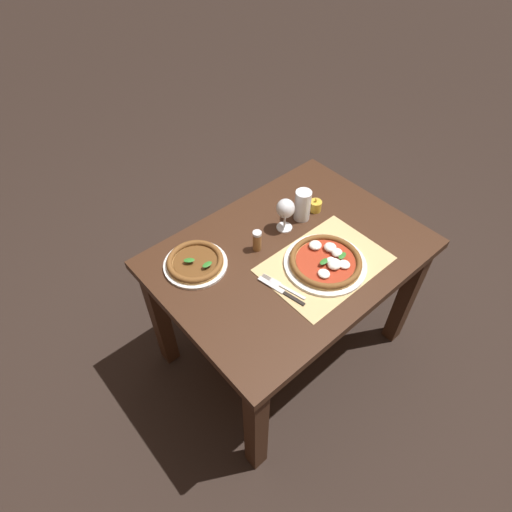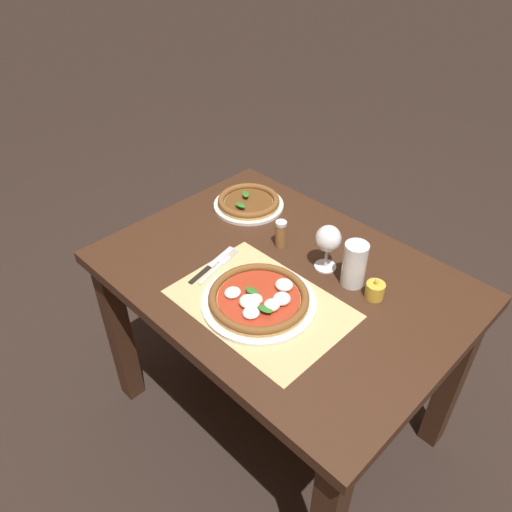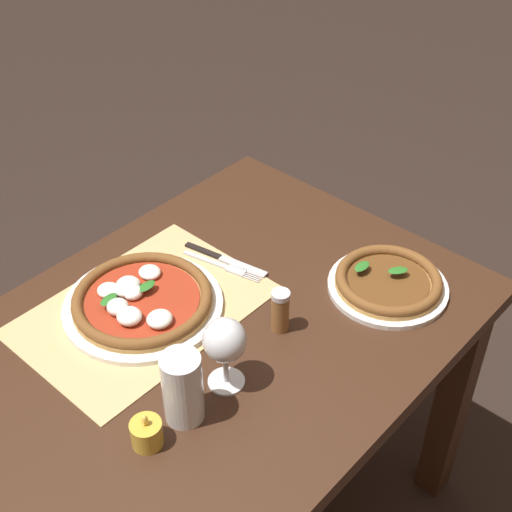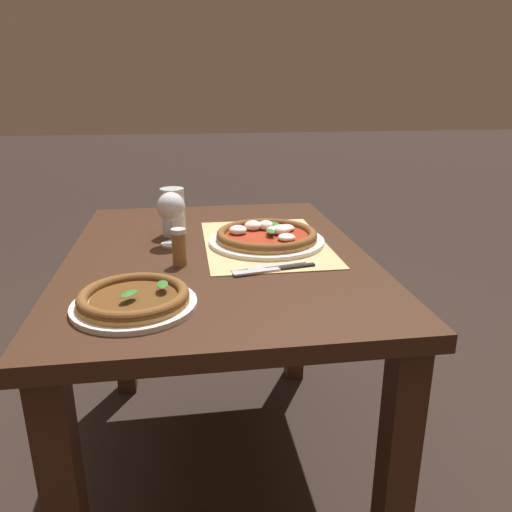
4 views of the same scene
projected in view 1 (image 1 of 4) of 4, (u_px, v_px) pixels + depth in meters
name	position (u px, v px, depth m)	size (l,w,h in m)	color
ground_plane	(283.00, 345.00, 2.33)	(24.00, 24.00, 0.00)	black
dining_table	(289.00, 270.00, 1.88)	(1.11, 0.81, 0.74)	#382114
paper_placemat	(325.00, 264.00, 1.74)	(0.50, 0.35, 0.00)	tan
pizza_near	(326.00, 261.00, 1.72)	(0.33, 0.33, 0.05)	silver
pizza_far	(195.00, 262.00, 1.72)	(0.26, 0.26, 0.04)	silver
wine_glass	(285.00, 210.00, 1.81)	(0.08, 0.08, 0.16)	silver
pint_glass	(303.00, 206.00, 1.88)	(0.07, 0.07, 0.15)	silver
fork	(283.00, 286.00, 1.65)	(0.06, 0.20, 0.00)	#B7B7BC
knife	(281.00, 291.00, 1.64)	(0.06, 0.21, 0.01)	black
votive_candle	(315.00, 206.00, 1.95)	(0.06, 0.06, 0.07)	gold
pepper_shaker	(257.00, 241.00, 1.76)	(0.04, 0.04, 0.10)	brown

